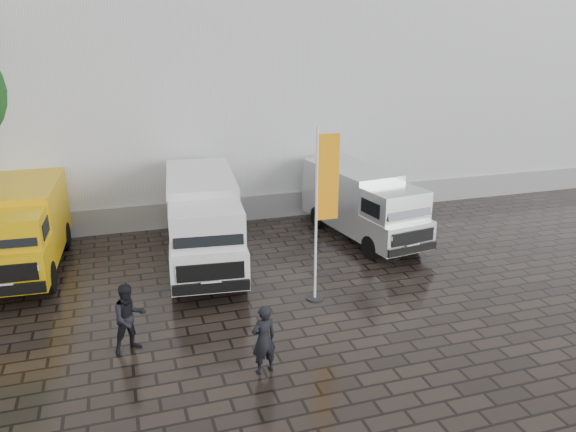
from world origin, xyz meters
name	(u,v)px	position (x,y,z in m)	size (l,w,h in m)	color
ground	(322,306)	(0.00, 0.00, 0.00)	(120.00, 120.00, 0.00)	black
exhibition_hall	(250,57)	(2.00, 16.00, 6.00)	(44.00, 16.00, 12.00)	silver
hall_plinth	(299,203)	(2.00, 7.95, 0.50)	(44.00, 0.15, 1.00)	gray
van_yellow	(21,231)	(-8.13, 5.14, 1.33)	(2.22, 5.76, 2.66)	#D19E0B
van_white	(203,223)	(-2.59, 4.03, 1.40)	(2.15, 6.46, 2.80)	silver
van_silver	(363,205)	(3.34, 4.70, 1.26)	(1.93, 5.80, 2.51)	silver
flagpole	(323,206)	(0.16, 0.52, 2.74)	(0.88, 0.50, 4.92)	black
wheelie_bin	(368,200)	(4.94, 7.57, 0.49)	(0.59, 0.59, 0.98)	black
person_front	(264,339)	(-2.35, -2.53, 0.82)	(0.60, 0.39, 1.63)	black
person_tent	(129,318)	(-5.13, -0.71, 0.85)	(0.83, 0.65, 1.70)	black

